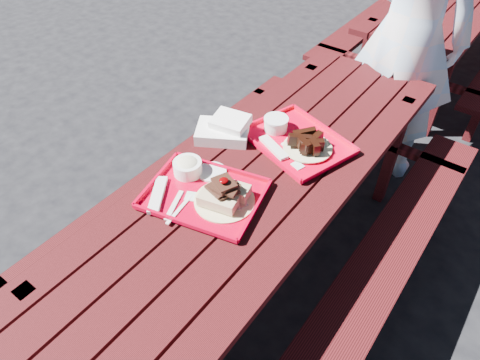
{
  "coord_description": "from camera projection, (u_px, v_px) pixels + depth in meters",
  "views": [
    {
      "loc": [
        0.76,
        -1.16,
        2.0
      ],
      "look_at": [
        0.0,
        -0.15,
        0.82
      ],
      "focal_mm": 32.0,
      "sensor_mm": 36.0,
      "label": 1
    }
  ],
  "objects": [
    {
      "name": "picnic_table_near",
      "position": [
        259.0,
        203.0,
        1.99
      ],
      "size": [
        1.41,
        2.4,
        0.75
      ],
      "color": "#410C0F",
      "rests_on": "ground"
    },
    {
      "name": "picnic_table_far",
      "position": [
        448.0,
        13.0,
        3.63
      ],
      "size": [
        1.41,
        2.4,
        0.75
      ],
      "color": "#410C0F",
      "rests_on": "ground"
    },
    {
      "name": "far_tray",
      "position": [
        295.0,
        139.0,
        2.0
      ],
      "size": [
        0.55,
        0.48,
        0.08
      ],
      "color": "red",
      "rests_on": "picnic_table_near"
    },
    {
      "name": "person",
      "position": [
        408.0,
        35.0,
        2.45
      ],
      "size": [
        0.71,
        0.5,
        1.87
      ],
      "primitive_type": "imported",
      "rotation": [
        0.0,
        0.0,
        3.22
      ],
      "color": "#C3E1FF",
      "rests_on": "ground"
    },
    {
      "name": "ground",
      "position": [
        256.0,
        273.0,
        2.37
      ],
      "size": [
        60.0,
        60.0,
        0.0
      ],
      "primitive_type": "plane",
      "color": "black",
      "rests_on": "ground"
    },
    {
      "name": "near_tray",
      "position": [
        206.0,
        187.0,
        1.74
      ],
      "size": [
        0.53,
        0.46,
        0.15
      ],
      "color": "#B6001E",
      "rests_on": "picnic_table_near"
    },
    {
      "name": "white_cloth",
      "position": [
        225.0,
        129.0,
        2.03
      ],
      "size": [
        0.3,
        0.28,
        0.1
      ],
      "color": "white",
      "rests_on": "picnic_table_near"
    }
  ]
}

